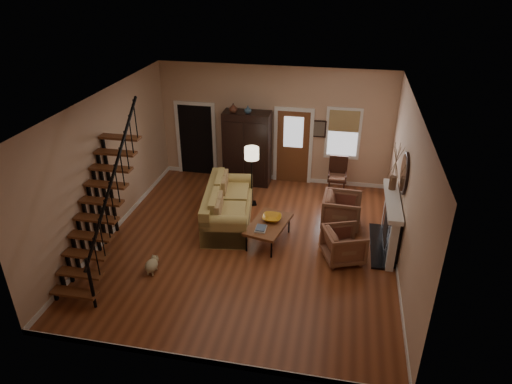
% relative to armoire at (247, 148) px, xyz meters
% --- Properties ---
extents(room, '(7.00, 7.33, 3.30)m').
position_rel_armoire_xyz_m(room, '(0.29, -1.39, 0.46)').
color(room, brown).
rests_on(room, ground).
extents(staircase, '(0.94, 2.80, 3.20)m').
position_rel_armoire_xyz_m(staircase, '(-2.08, -4.45, 0.55)').
color(staircase, brown).
rests_on(staircase, ground).
extents(fireplace, '(0.33, 1.95, 2.30)m').
position_rel_armoire_xyz_m(fireplace, '(3.83, -2.65, -0.31)').
color(fireplace, black).
rests_on(fireplace, ground).
extents(armoire, '(1.30, 0.60, 2.10)m').
position_rel_armoire_xyz_m(armoire, '(0.00, 0.00, 0.00)').
color(armoire, black).
rests_on(armoire, ground).
extents(vase_a, '(0.24, 0.24, 0.25)m').
position_rel_armoire_xyz_m(vase_a, '(-0.35, -0.10, 1.17)').
color(vase_a, '#4C2619').
rests_on(vase_a, armoire).
extents(vase_b, '(0.20, 0.20, 0.21)m').
position_rel_armoire_xyz_m(vase_b, '(0.05, -0.10, 1.16)').
color(vase_b, '#334C60').
rests_on(vase_b, armoire).
extents(sofa, '(1.40, 2.56, 0.91)m').
position_rel_armoire_xyz_m(sofa, '(0.02, -2.27, -0.60)').
color(sofa, tan).
rests_on(sofa, ground).
extents(coffee_table, '(1.00, 1.41, 0.49)m').
position_rel_armoire_xyz_m(coffee_table, '(1.13, -2.94, -0.81)').
color(coffee_table, brown).
rests_on(coffee_table, ground).
extents(bowl, '(0.44, 0.44, 0.11)m').
position_rel_armoire_xyz_m(bowl, '(1.18, -2.79, -0.51)').
color(bowl, '#C78317').
rests_on(bowl, coffee_table).
extents(books, '(0.23, 0.32, 0.06)m').
position_rel_armoire_xyz_m(books, '(1.01, -3.24, -0.53)').
color(books, beige).
rests_on(books, coffee_table).
extents(armchair_left, '(1.04, 1.03, 0.74)m').
position_rel_armoire_xyz_m(armchair_left, '(2.82, -3.31, -0.68)').
color(armchair_left, brown).
rests_on(armchair_left, ground).
extents(armchair_right, '(0.94, 0.92, 0.83)m').
position_rel_armoire_xyz_m(armchair_right, '(2.73, -1.92, -0.64)').
color(armchair_right, brown).
rests_on(armchair_right, ground).
extents(floor_lamp, '(0.47, 0.47, 1.61)m').
position_rel_armoire_xyz_m(floor_lamp, '(0.39, -1.28, -0.25)').
color(floor_lamp, black).
rests_on(floor_lamp, ground).
extents(side_chair, '(0.54, 0.54, 1.02)m').
position_rel_armoire_xyz_m(side_chair, '(2.55, -0.20, -0.54)').
color(side_chair, '#331910').
rests_on(side_chair, ground).
extents(dog, '(0.25, 0.42, 0.30)m').
position_rel_armoire_xyz_m(dog, '(-1.04, -4.56, -0.90)').
color(dog, tan).
rests_on(dog, ground).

